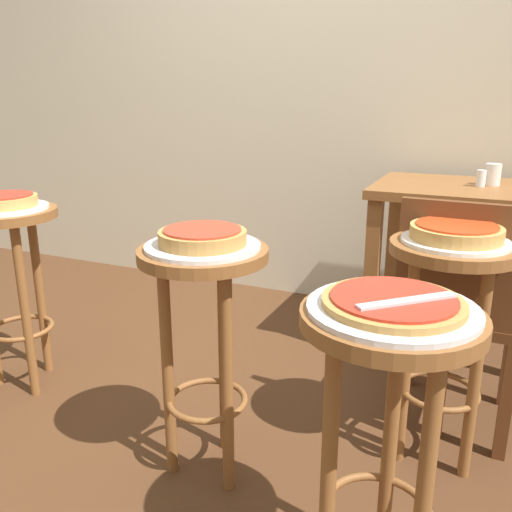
{
  "coord_description": "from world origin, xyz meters",
  "views": [
    {
      "loc": [
        0.93,
        -1.33,
        1.17
      ],
      "look_at": [
        0.25,
        0.19,
        0.67
      ],
      "focal_mm": 38.08,
      "sensor_mm": 36.0,
      "label": 1
    }
  ],
  "objects_px": {
    "serving_plate_middle": "(203,246)",
    "pizza_leftside": "(4,201)",
    "stool_middle": "(205,312)",
    "pizza_rear": "(456,232)",
    "serving_plate_rear": "(455,241)",
    "serving_plate_foreground": "(393,309)",
    "condiment_shaker": "(481,178)",
    "stool_rear": "(448,305)",
    "stool_foreground": "(386,397)",
    "cup_far_edge": "(493,175)",
    "dining_table": "(494,219)",
    "pizza_middle": "(202,237)",
    "stool_leftside": "(12,259)",
    "wooden_chair": "(460,307)",
    "pizza_server_knife": "(407,301)",
    "serving_plate_leftside": "(5,208)",
    "pizza_foreground": "(393,302)"
  },
  "relations": [
    {
      "from": "condiment_shaker",
      "to": "dining_table",
      "type": "bearing_deg",
      "value": 4.93
    },
    {
      "from": "cup_far_edge",
      "to": "wooden_chair",
      "type": "xyz_separation_m",
      "value": [
        -0.05,
        -0.72,
        -0.36
      ]
    },
    {
      "from": "pizza_foreground",
      "to": "pizza_leftside",
      "type": "bearing_deg",
      "value": 164.72
    },
    {
      "from": "serving_plate_leftside",
      "to": "pizza_leftside",
      "type": "xyz_separation_m",
      "value": [
        -0.0,
        0.0,
        0.03
      ]
    },
    {
      "from": "pizza_foreground",
      "to": "dining_table",
      "type": "height_order",
      "value": "dining_table"
    },
    {
      "from": "serving_plate_foreground",
      "to": "condiment_shaker",
      "type": "distance_m",
      "value": 1.48
    },
    {
      "from": "serving_plate_foreground",
      "to": "condiment_shaker",
      "type": "relative_size",
      "value": 4.9
    },
    {
      "from": "serving_plate_leftside",
      "to": "cup_far_edge",
      "type": "xyz_separation_m",
      "value": [
        1.69,
        1.11,
        0.08
      ]
    },
    {
      "from": "stool_middle",
      "to": "condiment_shaker",
      "type": "bearing_deg",
      "value": 60.73
    },
    {
      "from": "serving_plate_middle",
      "to": "pizza_server_knife",
      "type": "height_order",
      "value": "pizza_server_knife"
    },
    {
      "from": "condiment_shaker",
      "to": "wooden_chair",
      "type": "bearing_deg",
      "value": -90.15
    },
    {
      "from": "cup_far_edge",
      "to": "pizza_server_knife",
      "type": "bearing_deg",
      "value": -94.17
    },
    {
      "from": "serving_plate_middle",
      "to": "pizza_leftside",
      "type": "distance_m",
      "value": 0.97
    },
    {
      "from": "serving_plate_middle",
      "to": "pizza_rear",
      "type": "height_order",
      "value": "pizza_rear"
    },
    {
      "from": "pizza_middle",
      "to": "condiment_shaker",
      "type": "bearing_deg",
      "value": 60.73
    },
    {
      "from": "serving_plate_foreground",
      "to": "serving_plate_middle",
      "type": "height_order",
      "value": "same"
    },
    {
      "from": "serving_plate_foreground",
      "to": "serving_plate_middle",
      "type": "xyz_separation_m",
      "value": [
        -0.59,
        0.26,
        0.0
      ]
    },
    {
      "from": "stool_foreground",
      "to": "stool_rear",
      "type": "relative_size",
      "value": 1.0
    },
    {
      "from": "stool_rear",
      "to": "condiment_shaker",
      "type": "relative_size",
      "value": 10.34
    },
    {
      "from": "cup_far_edge",
      "to": "stool_rear",
      "type": "bearing_deg",
      "value": -94.48
    },
    {
      "from": "serving_plate_foreground",
      "to": "pizza_rear",
      "type": "height_order",
      "value": "pizza_rear"
    },
    {
      "from": "dining_table",
      "to": "stool_foreground",
      "type": "bearing_deg",
      "value": -96.53
    },
    {
      "from": "pizza_leftside",
      "to": "cup_far_edge",
      "type": "height_order",
      "value": "cup_far_edge"
    },
    {
      "from": "stool_middle",
      "to": "condiment_shaker",
      "type": "relative_size",
      "value": 10.34
    },
    {
      "from": "pizza_foreground",
      "to": "pizza_server_knife",
      "type": "height_order",
      "value": "pizza_server_knife"
    },
    {
      "from": "pizza_leftside",
      "to": "dining_table",
      "type": "height_order",
      "value": "pizza_leftside"
    },
    {
      "from": "serving_plate_middle",
      "to": "stool_rear",
      "type": "height_order",
      "value": "serving_plate_middle"
    },
    {
      "from": "stool_leftside",
      "to": "dining_table",
      "type": "distance_m",
      "value": 2.02
    },
    {
      "from": "stool_rear",
      "to": "wooden_chair",
      "type": "xyz_separation_m",
      "value": [
        0.03,
        0.2,
        -0.08
      ]
    },
    {
      "from": "stool_leftside",
      "to": "cup_far_edge",
      "type": "bearing_deg",
      "value": 33.37
    },
    {
      "from": "serving_plate_middle",
      "to": "pizza_rear",
      "type": "bearing_deg",
      "value": 28.36
    },
    {
      "from": "pizza_leftside",
      "to": "serving_plate_rear",
      "type": "distance_m",
      "value": 1.63
    },
    {
      "from": "cup_far_edge",
      "to": "serving_plate_rear",
      "type": "bearing_deg",
      "value": -94.48
    },
    {
      "from": "stool_foreground",
      "to": "pizza_server_knife",
      "type": "distance_m",
      "value": 0.24
    },
    {
      "from": "serving_plate_rear",
      "to": "pizza_server_knife",
      "type": "xyz_separation_m",
      "value": [
        -0.04,
        -0.63,
        0.03
      ]
    },
    {
      "from": "stool_middle",
      "to": "stool_rear",
      "type": "relative_size",
      "value": 1.0
    },
    {
      "from": "cup_far_edge",
      "to": "dining_table",
      "type": "bearing_deg",
      "value": -62.36
    },
    {
      "from": "stool_middle",
      "to": "pizza_rear",
      "type": "distance_m",
      "value": 0.78
    },
    {
      "from": "stool_middle",
      "to": "condiment_shaker",
      "type": "distance_m",
      "value": 1.43
    },
    {
      "from": "pizza_foreground",
      "to": "pizza_middle",
      "type": "relative_size",
      "value": 1.15
    },
    {
      "from": "stool_foreground",
      "to": "serving_plate_leftside",
      "type": "xyz_separation_m",
      "value": [
        -1.54,
        0.42,
        0.2
      ]
    },
    {
      "from": "stool_rear",
      "to": "serving_plate_leftside",
      "type": "bearing_deg",
      "value": -173.35
    },
    {
      "from": "pizza_server_knife",
      "to": "pizza_middle",
      "type": "bearing_deg",
      "value": 112.28
    },
    {
      "from": "wooden_chair",
      "to": "pizza_rear",
      "type": "bearing_deg",
      "value": -97.39
    },
    {
      "from": "cup_far_edge",
      "to": "serving_plate_foreground",
      "type": "bearing_deg",
      "value": -95.34
    },
    {
      "from": "serving_plate_leftside",
      "to": "pizza_rear",
      "type": "xyz_separation_m",
      "value": [
        1.62,
        0.19,
        0.03
      ]
    },
    {
      "from": "pizza_middle",
      "to": "stool_leftside",
      "type": "bearing_deg",
      "value": 170.17
    },
    {
      "from": "serving_plate_foreground",
      "to": "stool_middle",
      "type": "relative_size",
      "value": 0.47
    },
    {
      "from": "stool_middle",
      "to": "serving_plate_leftside",
      "type": "xyz_separation_m",
      "value": [
        -0.96,
        0.17,
        0.2
      ]
    },
    {
      "from": "serving_plate_rear",
      "to": "wooden_chair",
      "type": "height_order",
      "value": "wooden_chair"
    }
  ]
}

